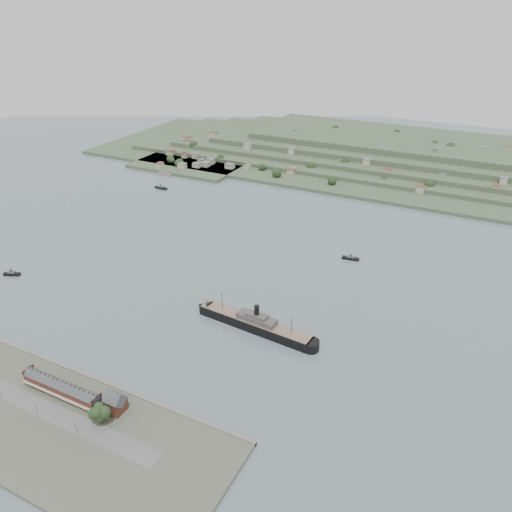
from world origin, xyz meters
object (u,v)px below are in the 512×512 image
at_px(steamship, 252,323).
at_px(tugboat, 12,274).
at_px(terrace_row, 62,388).
at_px(gabled_building, 115,402).
at_px(fig_tree, 99,413).

height_order(steamship, tugboat, steamship).
xyz_separation_m(steamship, tugboat, (-219.71, -25.01, -2.97)).
height_order(terrace_row, tugboat, terrace_row).
height_order(gabled_building, fig_tree, gabled_building).
bearing_deg(fig_tree, tugboat, 152.85).
relative_size(terrace_row, fig_tree, 4.18).
bearing_deg(tugboat, terrace_row, -30.34).
distance_m(gabled_building, tugboat, 206.69).
bearing_deg(gabled_building, steamship, 74.11).
relative_size(gabled_building, fig_tree, 1.06).
relative_size(terrace_row, steamship, 0.54).
xyz_separation_m(steamship, fig_tree, (-31.94, -121.30, 5.58)).
bearing_deg(steamship, fig_tree, -104.75).
height_order(steamship, fig_tree, steamship).
bearing_deg(steamship, terrace_row, -121.18).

